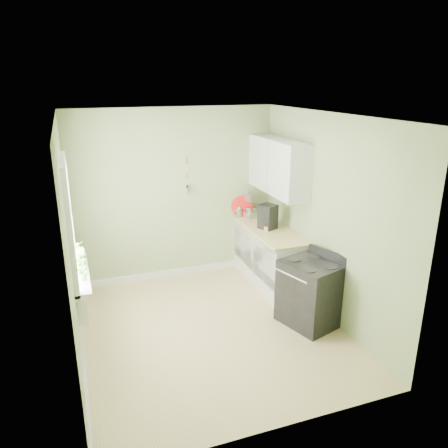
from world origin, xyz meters
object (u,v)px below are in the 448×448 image
object	(u,v)px
stove	(310,293)
stand_mixer	(249,206)
kettle	(239,212)
coffee_maker	(268,217)

from	to	relation	value
stove	stand_mixer	xyz separation A→B (m)	(-0.05, 1.98, 0.65)
kettle	coffee_maker	distance (m)	0.72
kettle	stand_mixer	bearing A→B (deg)	0.42
kettle	coffee_maker	bearing A→B (deg)	-73.80
stove	kettle	size ratio (longest dim) A/B	5.40
stand_mixer	coffee_maker	xyz separation A→B (m)	(0.03, -0.69, 0.00)
stove	stand_mixer	world-z (taller)	stand_mixer
stand_mixer	kettle	world-z (taller)	stand_mixer
stove	kettle	distance (m)	2.07
kettle	coffee_maker	xyz separation A→B (m)	(0.20, -0.69, 0.09)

